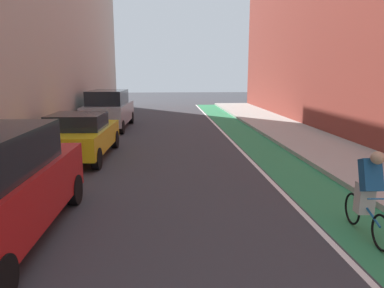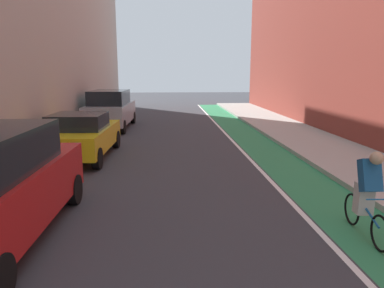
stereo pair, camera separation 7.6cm
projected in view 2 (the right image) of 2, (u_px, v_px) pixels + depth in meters
ground_plane at (175, 163)px, 11.63m from camera, size 84.04×84.04×0.00m
bike_lane_paint at (263, 148)px, 13.81m from camera, size 1.60×38.20×0.00m
lane_divider_stripe at (240, 149)px, 13.75m from camera, size 0.12×38.20×0.00m
sidewalk_right at (321, 146)px, 13.95m from camera, size 2.98×38.20×0.14m
parked_sedan_yellow_cab at (81, 135)px, 12.16m from camera, size 2.12×4.32×1.53m
parked_suv_silver at (111, 109)px, 18.58m from camera, size 2.16×4.79×1.98m
cyclist_mid at (367, 193)px, 6.25m from camera, size 0.48×1.66×1.58m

